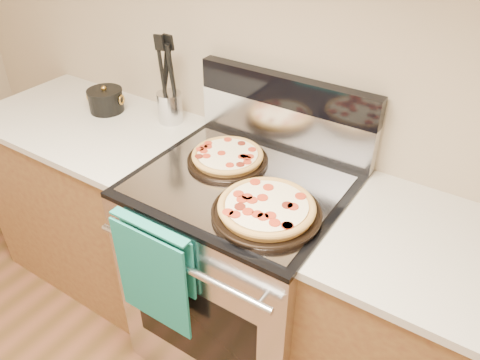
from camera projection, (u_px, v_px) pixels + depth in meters
The scene contains 15 objects.
wall_back at pixel (294, 39), 1.71m from camera, with size 4.00×4.00×0.00m, color tan.
range_body at pixel (242, 271), 1.98m from camera, with size 0.76×0.68×0.90m, color #B7B7BC.
oven_window at pixel (193, 326), 1.75m from camera, with size 0.56×0.01×0.40m, color black.
cooktop at pixel (242, 183), 1.72m from camera, with size 0.76×0.68×0.02m, color black.
backsplash_lower at pixel (284, 126), 1.88m from camera, with size 0.76×0.06×0.18m, color silver.
backsplash_upper at pixel (286, 91), 1.79m from camera, with size 0.76×0.06×0.12m, color black.
oven_handle at pixel (180, 265), 1.53m from camera, with size 0.03×0.03×0.70m, color silver.
dish_towel at pixel (155, 272), 1.64m from camera, with size 0.32×0.05×0.42m, color #1A827B, non-canonical shape.
foil_sheet at pixel (238, 184), 1.70m from camera, with size 0.70×0.55×0.01m, color gray.
cabinet_left at pixel (102, 201), 2.41m from camera, with size 1.00×0.62×0.88m, color brown.
countertop_left at pixel (86, 122), 2.15m from camera, with size 1.02×0.64×0.03m, color beige.
pepperoni_pizza_back at pixel (228, 157), 1.80m from camera, with size 0.31×0.31×0.04m, color #A97533, non-canonical shape.
pepperoni_pizza_front at pixel (267, 209), 1.53m from camera, with size 0.36×0.36×0.05m, color #A97533, non-canonical shape.
utensil_crock at pixel (170, 107), 2.09m from camera, with size 0.11×0.11×0.14m, color silver.
saucepan at pixel (106, 101), 2.19m from camera, with size 0.16×0.16×0.10m, color black.
Camera 1 is at (0.77, 0.46, 1.90)m, focal length 35.00 mm.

